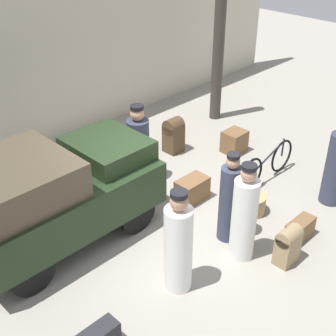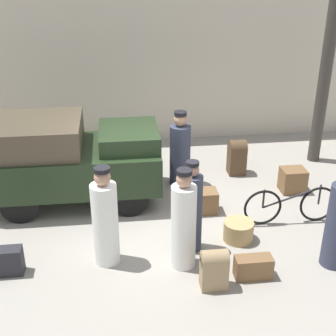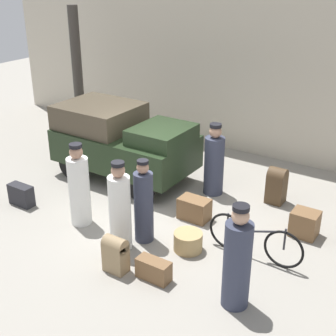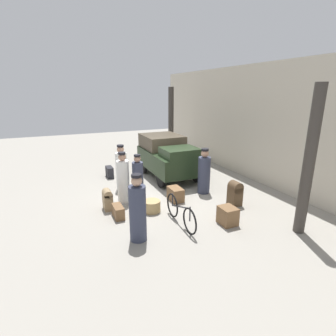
# 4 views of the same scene
# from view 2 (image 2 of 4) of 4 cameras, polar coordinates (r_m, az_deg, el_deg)

# --- Properties ---
(ground_plane) EXTENTS (30.00, 30.00, 0.00)m
(ground_plane) POSITION_cam_2_polar(r_m,az_deg,el_deg) (8.72, -1.15, -6.28)
(ground_plane) COLOR gray
(station_building_facade) EXTENTS (16.00, 0.15, 4.50)m
(station_building_facade) POSITION_cam_2_polar(r_m,az_deg,el_deg) (11.72, -3.35, 13.85)
(station_building_facade) COLOR beige
(station_building_facade) RESTS_ON ground
(canopy_pillar_right) EXTENTS (0.27, 0.27, 3.69)m
(canopy_pillar_right) POSITION_cam_2_polar(r_m,az_deg,el_deg) (11.05, 18.46, 9.74)
(canopy_pillar_right) COLOR #38332D
(canopy_pillar_right) RESTS_ON ground
(truck) EXTENTS (3.21, 1.69, 1.68)m
(truck) POSITION_cam_2_polar(r_m,az_deg,el_deg) (9.17, -11.84, 1.39)
(truck) COLOR black
(truck) RESTS_ON ground
(bicycle) EXTENTS (1.73, 0.04, 0.74)m
(bicycle) POSITION_cam_2_polar(r_m,az_deg,el_deg) (8.73, 14.73, -4.43)
(bicycle) COLOR black
(bicycle) RESTS_ON ground
(wicker_basket) EXTENTS (0.51, 0.51, 0.34)m
(wicker_basket) POSITION_cam_2_polar(r_m,az_deg,el_deg) (8.16, 8.58, -7.58)
(wicker_basket) COLOR tan
(wicker_basket) RESTS_ON ground
(porter_standing_middle) EXTENTS (0.35, 0.35, 1.59)m
(porter_standing_middle) POSITION_cam_2_polar(r_m,az_deg,el_deg) (7.58, 2.88, -5.15)
(porter_standing_middle) COLOR #33384C
(porter_standing_middle) RESTS_ON ground
(porter_lifting_near_truck) EXTENTS (0.41, 0.41, 1.66)m
(porter_lifting_near_truck) POSITION_cam_2_polar(r_m,az_deg,el_deg) (7.32, -7.67, -6.35)
(porter_lifting_near_truck) COLOR white
(porter_lifting_near_truck) RESTS_ON ground
(conductor_in_dark_uniform) EXTENTS (0.43, 0.43, 1.60)m
(conductor_in_dark_uniform) POSITION_cam_2_polar(r_m,az_deg,el_deg) (9.69, 1.48, 1.92)
(conductor_in_dark_uniform) COLOR #33384C
(conductor_in_dark_uniform) RESTS_ON ground
(porter_with_bicycle) EXTENTS (0.39, 0.39, 1.66)m
(porter_with_bicycle) POSITION_cam_2_polar(r_m,az_deg,el_deg) (7.17, 1.91, -6.77)
(porter_with_bicycle) COLOR white
(porter_with_bicycle) RESTS_ON ground
(suitcase_tan_flat) EXTENTS (0.61, 0.38, 0.44)m
(suitcase_tan_flat) POSITION_cam_2_polar(r_m,az_deg,el_deg) (8.88, 4.04, -4.08)
(suitcase_tan_flat) COLOR brown
(suitcase_tan_flat) RESTS_ON ground
(trunk_umber_medium) EXTENTS (0.56, 0.24, 0.44)m
(trunk_umber_medium) POSITION_cam_2_polar(r_m,az_deg,el_deg) (7.70, -19.35, -10.69)
(trunk_umber_medium) COLOR #232328
(trunk_umber_medium) RESTS_ON ground
(suitcase_small_leather) EXTENTS (0.57, 0.26, 0.35)m
(suitcase_small_leather) POSITION_cam_2_polar(r_m,az_deg,el_deg) (7.36, 10.35, -11.81)
(suitcase_small_leather) COLOR brown
(suitcase_small_leather) RESTS_ON ground
(trunk_large_brown) EXTENTS (0.49, 0.42, 0.49)m
(trunk_large_brown) POSITION_cam_2_polar(r_m,az_deg,el_deg) (9.93, 14.96, -1.43)
(trunk_large_brown) COLOR brown
(trunk_large_brown) RESTS_ON ground
(trunk_wicker_pale) EXTENTS (0.39, 0.26, 0.64)m
(trunk_wicker_pale) POSITION_cam_2_polar(r_m,az_deg,el_deg) (6.98, 5.65, -12.04)
(trunk_wicker_pale) COLOR #937A56
(trunk_wicker_pale) RESTS_ON ground
(trunk_barrel_dark) EXTENTS (0.37, 0.36, 0.79)m
(trunk_barrel_dark) POSITION_cam_2_polar(r_m,az_deg,el_deg) (10.38, 8.40, 1.46)
(trunk_barrel_dark) COLOR #4C3823
(trunk_barrel_dark) RESTS_ON ground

